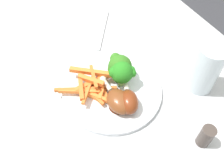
% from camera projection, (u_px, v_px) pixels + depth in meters
% --- Properties ---
extents(dining_table, '(1.26, 0.88, 0.72)m').
position_uv_depth(dining_table, '(105.00, 116.00, 0.69)').
color(dining_table, '#B7B7BC').
rests_on(dining_table, ground_plane).
extents(dinner_plate, '(0.26, 0.26, 0.01)m').
position_uv_depth(dinner_plate, '(112.00, 90.00, 0.63)').
color(dinner_plate, silver).
rests_on(dinner_plate, dining_table).
extents(broccoli_floret_front, '(0.07, 0.06, 0.07)m').
position_uv_depth(broccoli_floret_front, '(120.00, 66.00, 0.62)').
color(broccoli_floret_front, '#91AF5C').
rests_on(broccoli_floret_front, dinner_plate).
extents(broccoli_floret_middle, '(0.06, 0.07, 0.07)m').
position_uv_depth(broccoli_floret_middle, '(122.00, 73.00, 0.60)').
color(broccoli_floret_middle, '#85B255').
rests_on(broccoli_floret_middle, dinner_plate).
extents(carrot_fries_pile, '(0.15, 0.16, 0.04)m').
position_uv_depth(carrot_fries_pile, '(91.00, 86.00, 0.61)').
color(carrot_fries_pile, orange).
rests_on(carrot_fries_pile, dinner_plate).
extents(chicken_drumstick_near, '(0.12, 0.07, 0.04)m').
position_uv_depth(chicken_drumstick_near, '(128.00, 100.00, 0.58)').
color(chicken_drumstick_near, '#4E1B0B').
rests_on(chicken_drumstick_near, dinner_plate).
extents(chicken_drumstick_far, '(0.13, 0.06, 0.04)m').
position_uv_depth(chicken_drumstick_far, '(118.00, 100.00, 0.58)').
color(chicken_drumstick_far, '#532411').
rests_on(chicken_drumstick_far, dinner_plate).
extents(fork, '(0.16, 0.12, 0.00)m').
position_uv_depth(fork, '(103.00, 30.00, 0.78)').
color(fork, silver).
rests_on(fork, dining_table).
extents(water_glass, '(0.07, 0.07, 0.13)m').
position_uv_depth(water_glass, '(206.00, 69.00, 0.59)').
color(water_glass, silver).
rests_on(water_glass, dining_table).
extents(pepper_shaker, '(0.03, 0.03, 0.06)m').
position_uv_depth(pepper_shaker, '(206.00, 136.00, 0.52)').
color(pepper_shaker, '#423833').
rests_on(pepper_shaker, dining_table).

